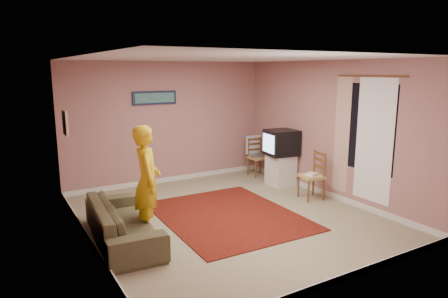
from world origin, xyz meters
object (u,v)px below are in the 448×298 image
chair_a (258,153)px  sofa (123,222)px  crt_tv (281,143)px  person (147,181)px  chair_b (312,170)px  tv_cabinet (281,170)px

chair_a → sofa: (-3.78, -2.00, -0.24)m
crt_tv → chair_a: size_ratio=1.46×
person → chair_b: bearing=-73.0°
chair_b → person: (-3.25, -0.04, 0.27)m
crt_tv → chair_b: bearing=-87.6°
crt_tv → person: size_ratio=0.42×
crt_tv → person: 3.52m
crt_tv → sofa: size_ratio=0.35×
chair_a → chair_b: size_ratio=0.96×
crt_tv → chair_b: (-0.09, -1.05, -0.36)m
tv_cabinet → chair_a: 0.90m
chair_b → sofa: (-3.65, -0.07, -0.27)m
chair_a → chair_b: 1.93m
crt_tv → sofa: 3.96m
tv_cabinet → person: bearing=-162.0°
chair_a → chair_b: bearing=-92.6°
crt_tv → sofa: (-3.74, -1.12, -0.63)m
sofa → tv_cabinet: bearing=-69.0°
chair_a → crt_tv: bearing=-91.1°
tv_cabinet → chair_b: (-0.10, -1.05, 0.23)m
chair_a → chair_b: chair_b is taller
tv_cabinet → person: size_ratio=0.39×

